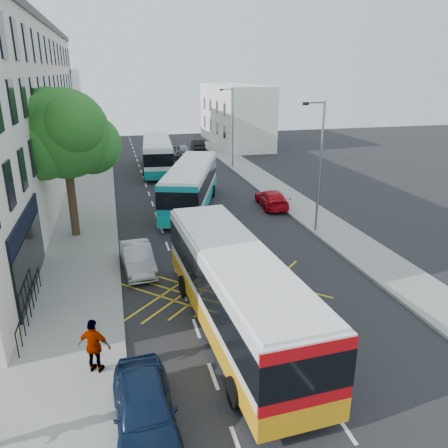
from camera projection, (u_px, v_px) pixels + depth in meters
ground at (301, 362)px, 15.54m from camera, size 120.00×120.00×0.00m
pavement_left at (76, 235)px, 27.23m from camera, size 5.00×70.00×0.15m
pavement_right at (312, 215)px, 30.97m from camera, size 3.00×70.00×0.15m
terrace_far at (49, 107)px, 60.86m from camera, size 8.00×20.00×10.00m
building_right at (235, 115)px, 60.65m from camera, size 6.00×18.00×8.00m
street_tree at (64, 135)px, 25.13m from camera, size 6.30×5.70×8.80m
lamp_near at (319, 161)px, 26.42m from camera, size 1.45×0.15×8.00m
lamp_far at (232, 124)px, 44.70m from camera, size 1.45×0.15×8.00m
railings at (30, 305)px, 17.87m from camera, size 0.08×5.60×1.14m
bus_near at (235, 289)px, 16.91m from camera, size 3.44×12.18×3.39m
bus_mid at (191, 185)px, 32.50m from camera, size 6.29×11.89×3.27m
bus_far at (157, 154)px, 44.69m from camera, size 3.70×11.93×3.30m
motorbike at (295, 387)px, 13.01m from camera, size 0.73×2.09×1.86m
parked_car_blue at (145, 408)px, 12.38m from camera, size 1.83×4.35×1.47m
parked_car_silver at (138, 258)px, 22.44m from camera, size 1.72×4.20×1.35m
red_hatchback at (272, 199)px, 32.99m from camera, size 2.18×4.59×1.29m
distant_car_grey at (170, 152)px, 52.11m from camera, size 2.61×4.92×1.32m
distant_car_silver at (183, 150)px, 53.49m from camera, size 1.55×3.77×1.28m
distant_car_dark at (198, 144)px, 57.18m from camera, size 1.73×4.25×1.37m
pedestrian_far at (94, 346)px, 14.52m from camera, size 1.24×0.93×1.96m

